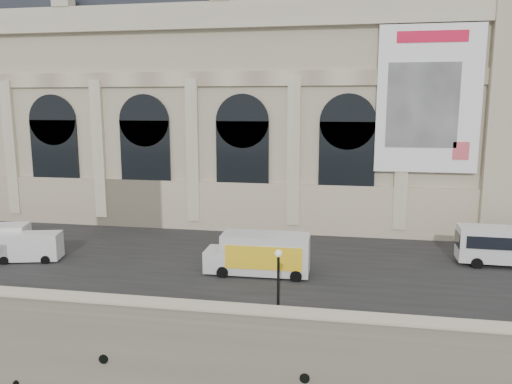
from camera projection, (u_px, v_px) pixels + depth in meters
The scene contains 7 objects.
quay at pixel (218, 227), 64.16m from camera, with size 160.00×70.00×6.00m, color gray.
street at pixel (157, 251), 43.27m from camera, with size 160.00×24.00×0.06m, color #2D2D2D.
parapet at pixel (75, 305), 30.18m from camera, with size 160.00×1.40×1.21m.
museum at pixel (158, 94), 58.28m from camera, with size 69.00×18.70×29.10m.
van_c at pixel (25, 247), 40.42m from camera, with size 5.53×3.13×2.32m.
box_truck at pixel (260, 254), 37.14m from camera, with size 7.81×2.89×3.13m.
lamp_right at pixel (278, 285), 29.14m from camera, with size 0.44×0.44×4.32m.
Camera 1 is at (15.82, -25.56, 18.59)m, focal length 35.00 mm.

